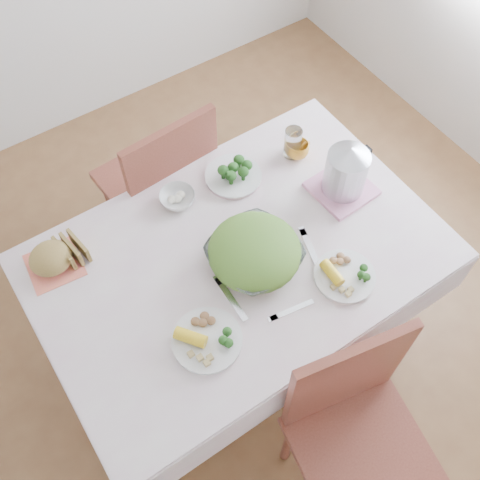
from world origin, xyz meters
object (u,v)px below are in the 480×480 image
electric_kettle (346,171)px  dining_table (239,301)px  chair_far (156,184)px  dinner_plate_left (207,340)px  salad_bowl (254,255)px  chair_near (362,454)px  dinner_plate_right (345,276)px  yellow_mug (298,150)px

electric_kettle → dining_table: bearing=162.7°
chair_far → dinner_plate_left: (-0.27, -0.92, 0.31)m
chair_far → salad_bowl: (0.04, -0.75, 0.34)m
chair_near → dinner_plate_right: 0.63m
chair_near → dinner_plate_left: size_ratio=4.10×
salad_bowl → dinner_plate_right: bearing=-46.2°
chair_near → electric_kettle: size_ratio=4.30×
salad_bowl → dinner_plate_right: 0.34m
salad_bowl → electric_kettle: bearing=9.1°
dining_table → dinner_plate_left: (-0.28, -0.23, 0.40)m
chair_far → dinner_plate_right: (0.27, -0.99, 0.31)m
chair_far → dinner_plate_left: chair_far is taller
dinner_plate_left → dinner_plate_right: 0.55m
dining_table → yellow_mug: (0.48, 0.27, 0.42)m
chair_near → salad_bowl: (0.03, 0.73, 0.34)m
chair_far → electric_kettle: (0.52, -0.67, 0.42)m
chair_near → dinner_plate_left: (-0.28, 0.56, 0.31)m
chair_far → electric_kettle: 0.95m
salad_bowl → dinner_plate_left: size_ratio=1.33×
dining_table → dinner_plate_right: bearing=-48.1°
dining_table → yellow_mug: yellow_mug is taller
chair_near → yellow_mug: size_ratio=10.67×
salad_bowl → dinner_plate_right: salad_bowl is taller
salad_bowl → yellow_mug: (0.44, 0.32, -0.00)m
salad_bowl → dinner_plate_left: salad_bowl is taller
yellow_mug → chair_far: bearing=138.6°
dinner_plate_right → dinner_plate_left: bearing=173.0°
salad_bowl → electric_kettle: size_ratio=1.39×
dinner_plate_left → yellow_mug: bearing=33.3°
chair_near → salad_bowl: bearing=98.2°
dining_table → dinner_plate_right: 0.56m
dining_table → chair_far: size_ratio=1.40×
yellow_mug → dining_table: bearing=-150.5°
chair_near → dinner_plate_right: size_ratio=4.42×
dining_table → electric_kettle: electric_kettle is taller
chair_far → electric_kettle: bearing=123.8°
salad_bowl → yellow_mug: bearing=36.1°
salad_bowl → dinner_plate_left: 0.36m
chair_far → dinner_plate_left: size_ratio=4.11×
dinner_plate_right → electric_kettle: size_ratio=0.97×
dining_table → salad_bowl: size_ratio=4.35×
chair_near → dinner_plate_left: bearing=127.7°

